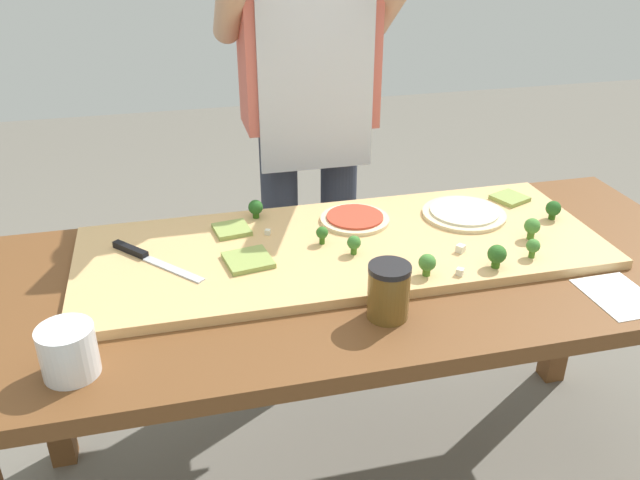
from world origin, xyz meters
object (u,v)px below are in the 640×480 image
at_px(broccoli_floret_front_right, 497,255).
at_px(flour_cup, 69,354).
at_px(cheese_crumble_b, 460,272).
at_px(cook_center, 309,93).
at_px(pizza_slice_far_left, 232,229).
at_px(broccoli_floret_back_right, 553,209).
at_px(prep_table, 360,301).
at_px(cheese_crumble_c, 461,249).
at_px(broccoli_floret_front_mid, 256,208).
at_px(recipe_note, 619,296).
at_px(sauce_jar, 389,291).
at_px(pizza_slice_far_right, 510,198).
at_px(broccoli_floret_back_mid, 322,233).
at_px(broccoli_floret_front_left, 532,227).
at_px(chefs_knife, 144,256).
at_px(pizza_slice_near_left, 248,260).
at_px(broccoli_floret_center_right, 533,247).
at_px(pizza_whole_cheese_artichoke, 464,213).
at_px(broccoli_floret_back_left, 427,263).
at_px(pizza_whole_tomato_red, 355,219).
at_px(broccoli_floret_center_left, 354,243).
at_px(cheese_crumble_a, 268,232).

bearing_deg(broccoli_floret_front_right, flour_cup, -171.50).
bearing_deg(cheese_crumble_b, cook_center, 103.34).
bearing_deg(pizza_slice_far_left, broccoli_floret_back_right, -8.53).
distance_m(prep_table, cheese_crumble_c, 0.28).
height_order(broccoli_floret_front_mid, recipe_note, broccoli_floret_front_mid).
xyz_separation_m(prep_table, recipe_note, (0.52, -0.26, 0.10)).
bearing_deg(flour_cup, cheese_crumble_b, 8.57).
distance_m(broccoli_floret_front_mid, sauce_jar, 0.53).
bearing_deg(prep_table, cook_center, 88.37).
relative_size(prep_table, pizza_slice_far_left, 20.56).
height_order(pizza_slice_far_right, broccoli_floret_back_mid, broccoli_floret_back_mid).
height_order(broccoli_floret_front_left, flour_cup, flour_cup).
distance_m(broccoli_floret_front_mid, broccoli_floret_back_right, 0.79).
bearing_deg(sauce_jar, broccoli_floret_front_mid, 112.40).
height_order(chefs_knife, recipe_note, chefs_knife).
bearing_deg(pizza_slice_near_left, broccoli_floret_center_right, -11.54).
relative_size(prep_table, pizza_whole_cheese_artichoke, 7.94).
bearing_deg(cheese_crumble_b, broccoli_floret_front_right, 7.84).
height_order(pizza_whole_cheese_artichoke, broccoli_floret_front_right, broccoli_floret_front_right).
distance_m(chefs_knife, broccoli_floret_front_left, 0.95).
bearing_deg(cheese_crumble_b, pizza_slice_far_left, 144.62).
bearing_deg(broccoli_floret_back_left, recipe_note, -20.72).
bearing_deg(prep_table, pizza_whole_tomato_red, 77.98).
distance_m(chefs_knife, broccoli_floret_back_left, 0.66).
relative_size(prep_table, broccoli_floret_back_left, 33.56).
bearing_deg(broccoli_floret_back_mid, cook_center, 80.45).
relative_size(pizza_whole_cheese_artichoke, sauce_jar, 1.83).
bearing_deg(prep_table, pizza_slice_near_left, 169.64).
distance_m(prep_table, pizza_whole_cheese_artichoke, 0.40).
bearing_deg(flour_cup, broccoli_floret_front_mid, 51.35).
bearing_deg(pizza_whole_cheese_artichoke, chefs_knife, -177.34).
xyz_separation_m(broccoli_floret_center_right, broccoli_floret_back_right, (0.16, 0.18, 0.00)).
relative_size(prep_table, cheese_crumble_c, 95.88).
height_order(pizza_slice_far_left, broccoli_floret_front_mid, broccoli_floret_front_mid).
bearing_deg(sauce_jar, broccoli_floret_center_left, 91.25).
height_order(broccoli_floret_center_left, broccoli_floret_back_right, broccoli_floret_back_right).
xyz_separation_m(broccoli_floret_back_left, cheese_crumble_a, (-0.32, 0.29, -0.02)).
xyz_separation_m(pizza_whole_tomato_red, cheese_crumble_c, (0.20, -0.22, 0.00)).
height_order(prep_table, chefs_knife, chefs_knife).
height_order(pizza_slice_far_right, flour_cup, flour_cup).
relative_size(pizza_slice_far_left, cook_center, 0.05).
distance_m(broccoli_floret_back_mid, cheese_crumble_c, 0.34).
distance_m(pizza_slice_far_left, broccoli_floret_front_right, 0.66).
bearing_deg(cheese_crumble_c, cheese_crumble_a, 155.25).
bearing_deg(recipe_note, pizza_whole_cheese_artichoke, 113.38).
height_order(broccoli_floret_center_left, cook_center, cook_center).
height_order(pizza_slice_near_left, cheese_crumble_c, cheese_crumble_c).
height_order(broccoli_floret_back_mid, cheese_crumble_b, broccoli_floret_back_mid).
distance_m(chefs_knife, pizza_slice_far_right, 1.01).
relative_size(cheese_crumble_b, recipe_note, 0.09).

